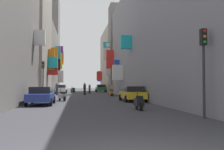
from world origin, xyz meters
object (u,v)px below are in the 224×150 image
at_px(pedestrian_near_right, 90,89).
at_px(traffic_light_near_corner, 204,57).
at_px(parked_car_blue, 41,95).
at_px(scooter_black, 139,102).
at_px(parked_car_green, 101,88).
at_px(pedestrian_near_left, 57,89).
at_px(scooter_green, 72,90).
at_px(traffic_light_far_corner, 43,73).
at_px(pedestrian_mid_street, 112,90).
at_px(scooter_orange, 111,92).
at_px(parked_car_yellow, 132,93).
at_px(pedestrian_crossing, 85,89).
at_px(parked_car_red, 62,88).
at_px(scooter_silver, 62,96).
at_px(scooter_blue, 73,90).
at_px(parked_car_white, 61,89).

bearing_deg(pedestrian_near_right, traffic_light_near_corner, -84.16).
xyz_separation_m(parked_car_blue, scooter_black, (6.41, -4.93, -0.26)).
height_order(parked_car_green, pedestrian_near_left, pedestrian_near_left).
bearing_deg(parked_car_green, pedestrian_near_right, -107.58).
relative_size(scooter_green, traffic_light_far_corner, 0.44).
height_order(scooter_green, pedestrian_mid_street, pedestrian_mid_street).
bearing_deg(scooter_orange, parked_car_yellow, -87.98).
relative_size(parked_car_green, parked_car_yellow, 0.95).
xyz_separation_m(pedestrian_near_left, pedestrian_near_right, (5.00, 6.36, -0.10)).
bearing_deg(pedestrian_crossing, parked_car_yellow, -75.44).
distance_m(parked_car_red, pedestrian_mid_street, 16.48).
bearing_deg(pedestrian_near_right, scooter_orange, -76.35).
bearing_deg(scooter_silver, scooter_orange, 58.52).
height_order(scooter_blue, scooter_black, same).
xyz_separation_m(parked_car_yellow, scooter_green, (-5.72, 25.72, -0.27)).
bearing_deg(parked_car_blue, traffic_light_far_corner, 95.98).
distance_m(scooter_green, traffic_light_far_corner, 20.89).
relative_size(parked_car_blue, pedestrian_near_right, 2.63).
relative_size(pedestrian_crossing, pedestrian_near_left, 1.00).
distance_m(scooter_blue, scooter_black, 38.15).
bearing_deg(traffic_light_near_corner, parked_car_white, 103.38).
bearing_deg(parked_car_green, parked_car_yellow, -89.84).
relative_size(scooter_silver, pedestrian_mid_street, 1.16).
bearing_deg(traffic_light_near_corner, scooter_black, 113.85).
height_order(scooter_blue, scooter_orange, same).
bearing_deg(scooter_silver, parked_car_yellow, -12.61).
distance_m(parked_car_green, scooter_green, 6.85).
bearing_deg(pedestrian_near_left, parked_car_blue, -89.80).
bearing_deg(scooter_blue, parked_car_green, -4.29).
relative_size(scooter_blue, pedestrian_crossing, 0.96).
height_order(scooter_black, pedestrian_near_left, pedestrian_near_left).
height_order(parked_car_red, parked_car_white, parked_car_red).
relative_size(scooter_silver, pedestrian_near_right, 1.15).
bearing_deg(parked_car_green, parked_car_blue, -103.21).
height_order(scooter_silver, pedestrian_near_left, pedestrian_near_left).
xyz_separation_m(parked_car_red, scooter_silver, (1.38, -26.12, -0.30)).
height_order(parked_car_yellow, scooter_green, parked_car_yellow).
height_order(parked_car_green, traffic_light_far_corner, traffic_light_far_corner).
distance_m(parked_car_white, pedestrian_near_left, 7.57).
bearing_deg(scooter_green, pedestrian_near_left, -100.62).
relative_size(pedestrian_near_right, traffic_light_far_corner, 0.40).
bearing_deg(pedestrian_near_left, parked_car_white, 88.59).
height_order(parked_car_green, scooter_black, parked_car_green).
height_order(scooter_blue, traffic_light_far_corner, traffic_light_far_corner).
distance_m(parked_car_red, parked_car_white, 5.29).
xyz_separation_m(parked_car_green, scooter_green, (-5.64, -3.87, -0.33)).
bearing_deg(traffic_light_near_corner, traffic_light_far_corner, 117.78).
bearing_deg(pedestrian_near_right, pedestrian_near_left, -128.17).
distance_m(scooter_green, traffic_light_near_corner, 38.62).
bearing_deg(scooter_silver, scooter_green, 88.45).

